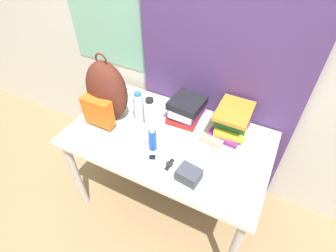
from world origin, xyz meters
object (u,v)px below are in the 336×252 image
Objects in this scene: sunglasses_case at (211,141)px; camera_pouch at (189,175)px; wristwatch at (169,164)px; cell_phone at (152,158)px; water_bottle at (139,108)px; book_stack_center at (232,121)px; sports_bottle at (150,114)px; book_stack_left at (187,109)px; sunscreen_bottle at (153,140)px; backpack at (106,93)px.

camera_pouch reaches higher than sunglasses_case.
sunglasses_case is at bearing 60.81° from wristwatch.
cell_phone is at bearing 172.41° from camera_pouch.
water_bottle is 1.54× the size of sunglasses_case.
sports_bottle reaches higher than book_stack_center.
cell_phone is (0.25, -0.27, -0.11)m from water_bottle.
water_bottle is at bearing 132.64° from cell_phone.
sunscreen_bottle is at bearing -99.72° from book_stack_left.
cell_phone is (0.46, -0.21, -0.20)m from backpack.
sports_bottle is (-0.50, -0.20, 0.02)m from book_stack_center.
backpack is 0.33m from sports_bottle.
cell_phone is at bearing -128.21° from book_stack_center.
sports_bottle is at bearing -12.89° from water_bottle.
book_stack_left is 1.61× the size of sunscreen_bottle.
sunglasses_case is at bearing 87.21° from camera_pouch.
book_stack_left is 0.96× the size of book_stack_center.
wristwatch is at bearing -118.10° from book_stack_center.
water_bottle is (0.21, 0.07, -0.10)m from backpack.
water_bottle is 0.29m from sunscreen_bottle.
water_bottle is 1.70× the size of camera_pouch.
book_stack_center is 1.23× the size of sports_bottle.
backpack reaches higher than camera_pouch.
cell_phone is at bearing -65.86° from sunscreen_bottle.
water_bottle is (-0.28, -0.18, 0.03)m from book_stack_left.
wristwatch is at bearing -35.84° from water_bottle.
water_bottle is at bearing 18.03° from backpack.
water_bottle is (-0.61, -0.18, 0.02)m from book_stack_center.
backpack is 3.21× the size of sunglasses_case.
cell_phone is at bearing -176.74° from wristwatch.
book_stack_center is 2.09× the size of camera_pouch.
backpack is 0.46m from sunscreen_bottle.
water_bottle is 0.54m from sunglasses_case.
sunglasses_case is (0.31, 0.21, -0.06)m from sunscreen_bottle.
water_bottle is at bearing 148.97° from camera_pouch.
cell_phone is (0.15, -0.25, -0.11)m from sports_bottle.
sunscreen_bottle reaches higher than wristwatch.
water_bottle is at bearing 167.11° from sports_bottle.
book_stack_center is 0.54m from sunscreen_bottle.
water_bottle is 1.00× the size of sports_bottle.
book_stack_left is 0.38m from sunscreen_bottle.
sunscreen_bottle is 0.11m from cell_phone.
sports_bottle reaches higher than camera_pouch.
sports_bottle is 1.54× the size of sunglasses_case.
sunglasses_case is (0.73, 0.08, -0.19)m from backpack.
water_bottle is 2.44× the size of cell_phone.
book_stack_center reaches higher than camera_pouch.
sports_bottle is at bearing 137.58° from wristwatch.
water_bottle is 2.55× the size of wristwatch.
camera_pouch is (-0.09, -0.48, -0.06)m from book_stack_center.
book_stack_center is 3.13× the size of wristwatch.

